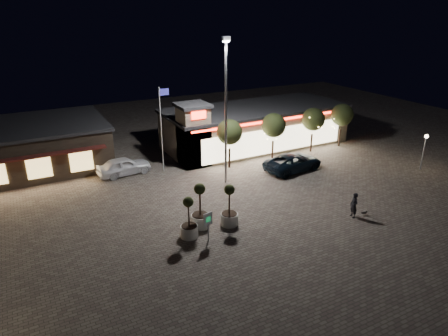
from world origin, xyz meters
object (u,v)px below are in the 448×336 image
valet_sign (208,222)px  pickup_truck (293,162)px  pedestrian (354,205)px  planter_left (200,213)px  planter_mid (189,225)px  white_sedan (124,166)px

valet_sign → pickup_truck: bearing=31.0°
pedestrian → valet_sign: 11.08m
pedestrian → planter_left: (-10.54, 4.00, 0.07)m
pedestrian → planter_left: planter_left is taller
planter_left → pickup_truck: bearing=24.4°
pickup_truck → valet_sign: bearing=114.5°
planter_left → planter_mid: (-1.24, -0.89, -0.11)m
planter_mid → planter_left: bearing=35.6°
white_sedan → planter_left: 12.21m
pickup_truck → planter_mid: planter_mid is taller
white_sedan → planter_mid: planter_mid is taller
pickup_truck → planter_mid: (-13.49, -6.45, 0.09)m
white_sedan → planter_mid: 12.93m
valet_sign → planter_left: bearing=80.1°
planter_mid → valet_sign: planter_mid is taller
white_sedan → valet_sign: bearing=-177.0°
planter_mid → valet_sign: size_ratio=1.41×
pickup_truck → pedestrian: 9.71m
white_sedan → pedestrian: pedestrian is taller
planter_left → valet_sign: (-0.35, -1.99, 0.44)m
white_sedan → valet_sign: (1.91, -14.00, 0.63)m
pedestrian → planter_mid: bearing=-94.9°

